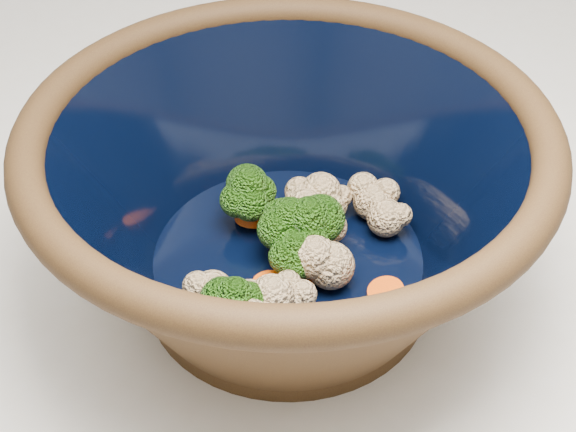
{
  "coord_description": "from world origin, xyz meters",
  "views": [
    {
      "loc": [
        -0.24,
        -0.38,
        1.34
      ],
      "look_at": [
        -0.07,
        0.01,
        0.97
      ],
      "focal_mm": 50.0,
      "sensor_mm": 36.0,
      "label": 1
    }
  ],
  "objects": [
    {
      "name": "mixing_bowl",
      "position": [
        -0.07,
        0.01,
        0.99
      ],
      "size": [
        0.41,
        0.41,
        0.16
      ],
      "rotation": [
        0.0,
        0.0,
        0.26
      ],
      "color": "black",
      "rests_on": "counter"
    },
    {
      "name": "vegetable_pile",
      "position": [
        -0.06,
        0.0,
        0.96
      ],
      "size": [
        0.17,
        0.18,
        0.06
      ],
      "color": "#608442",
      "rests_on": "mixing_bowl"
    }
  ]
}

